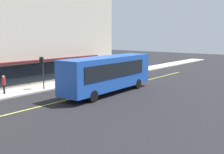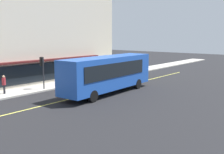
# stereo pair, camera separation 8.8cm
# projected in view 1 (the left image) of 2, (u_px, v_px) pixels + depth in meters

# --- Properties ---
(ground) EXTENTS (120.00, 120.00, 0.00)m
(ground) POSITION_uv_depth(u_px,v_px,m) (99.00, 92.00, 25.84)
(ground) COLOR black
(sidewalk) EXTENTS (80.00, 2.88, 0.15)m
(sidewalk) POSITION_uv_depth(u_px,v_px,m) (61.00, 84.00, 29.36)
(sidewalk) COLOR #B2ADA3
(sidewalk) RESTS_ON ground
(lane_centre_stripe) EXTENTS (36.00, 0.16, 0.01)m
(lane_centre_stripe) POSITION_uv_depth(u_px,v_px,m) (99.00, 92.00, 25.84)
(lane_centre_stripe) COLOR #D8D14C
(lane_centre_stripe) RESTS_ON ground
(storefront_building) EXTENTS (24.06, 11.36, 10.70)m
(storefront_building) POSITION_uv_depth(u_px,v_px,m) (14.00, 36.00, 31.70)
(storefront_building) COLOR beige
(storefront_building) RESTS_ON ground
(bus) EXTENTS (11.22, 2.95, 3.50)m
(bus) POSITION_uv_depth(u_px,v_px,m) (109.00, 72.00, 25.06)
(bus) COLOR #1E4CAD
(bus) RESTS_ON ground
(traffic_light) EXTENTS (0.30, 0.52, 3.20)m
(traffic_light) POSITION_uv_depth(u_px,v_px,m) (42.00, 65.00, 26.26)
(traffic_light) COLOR #2D2D33
(traffic_light) RESTS_ON sidewalk
(car_yellow) EXTENTS (4.37, 1.99, 1.52)m
(car_yellow) POSITION_uv_depth(u_px,v_px,m) (133.00, 71.00, 35.67)
(car_yellow) COLOR yellow
(car_yellow) RESTS_ON ground
(pedestrian_at_corner) EXTENTS (0.34, 0.34, 1.71)m
(pedestrian_at_corner) POSITION_uv_depth(u_px,v_px,m) (4.00, 83.00, 24.15)
(pedestrian_at_corner) COLOR black
(pedestrian_at_corner) RESTS_ON sidewalk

